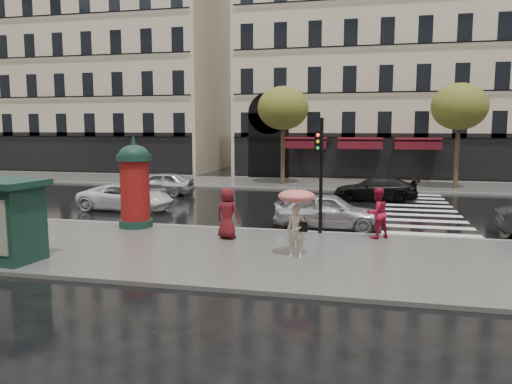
% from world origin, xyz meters
% --- Properties ---
extents(ground, '(160.00, 160.00, 0.00)m').
position_xyz_m(ground, '(0.00, 0.00, 0.00)').
color(ground, black).
rests_on(ground, ground).
extents(near_sidewalk, '(90.00, 7.00, 0.12)m').
position_xyz_m(near_sidewalk, '(0.00, -0.50, 0.06)').
color(near_sidewalk, '#474744').
rests_on(near_sidewalk, ground).
extents(far_sidewalk, '(90.00, 6.00, 0.12)m').
position_xyz_m(far_sidewalk, '(0.00, 19.00, 0.06)').
color(far_sidewalk, '#474744').
rests_on(far_sidewalk, ground).
extents(near_kerb, '(90.00, 0.25, 0.14)m').
position_xyz_m(near_kerb, '(0.00, 3.00, 0.07)').
color(near_kerb, slate).
rests_on(near_kerb, ground).
extents(far_kerb, '(90.00, 0.25, 0.14)m').
position_xyz_m(far_kerb, '(0.00, 16.00, 0.07)').
color(far_kerb, slate).
rests_on(far_kerb, ground).
extents(zebra_crossing, '(3.60, 11.75, 0.01)m').
position_xyz_m(zebra_crossing, '(6.00, 9.60, 0.01)').
color(zebra_crossing, silver).
rests_on(zebra_crossing, ground).
extents(bldg_far_corner, '(26.00, 14.00, 22.90)m').
position_xyz_m(bldg_far_corner, '(6.00, 30.00, 11.31)').
color(bldg_far_corner, '#B7A88C').
rests_on(bldg_far_corner, ground).
extents(bldg_far_left, '(24.00, 14.00, 22.90)m').
position_xyz_m(bldg_far_left, '(-22.00, 30.00, 11.31)').
color(bldg_far_left, '#B7A88C').
rests_on(bldg_far_left, ground).
extents(tree_far_left, '(3.40, 3.40, 6.64)m').
position_xyz_m(tree_far_left, '(-2.00, 18.00, 5.17)').
color(tree_far_left, '#38281C').
rests_on(tree_far_left, ground).
extents(tree_far_right, '(3.40, 3.40, 6.64)m').
position_xyz_m(tree_far_right, '(9.00, 18.00, 5.17)').
color(tree_far_right, '#38281C').
rests_on(tree_far_right, ground).
extents(woman_umbrella, '(1.09, 1.09, 2.09)m').
position_xyz_m(woman_umbrella, '(1.65, -0.76, 1.50)').
color(woman_umbrella, beige).
rests_on(woman_umbrella, near_sidewalk).
extents(woman_red, '(1.09, 1.05, 1.77)m').
position_xyz_m(woman_red, '(4.00, 2.40, 1.00)').
color(woman_red, '#A61431').
rests_on(woman_red, near_sidewalk).
extents(man_burgundy, '(0.99, 0.80, 1.76)m').
position_xyz_m(man_burgundy, '(-1.03, 1.20, 1.00)').
color(man_burgundy, '#561116').
rests_on(man_burgundy, near_sidewalk).
extents(morris_column, '(1.33, 1.33, 3.57)m').
position_xyz_m(morris_column, '(-5.06, 2.40, 1.83)').
color(morris_column, '#122F24').
rests_on(morris_column, near_sidewalk).
extents(traffic_light, '(0.31, 0.41, 4.16)m').
position_xyz_m(traffic_light, '(1.99, 2.72, 2.64)').
color(traffic_light, black).
rests_on(traffic_light, near_sidewalk).
extents(newsstand, '(2.13, 1.87, 2.34)m').
position_xyz_m(newsstand, '(-6.34, -3.00, 1.32)').
color(newsstand, '#122F24').
rests_on(newsstand, near_sidewalk).
extents(car_silver, '(4.19, 1.70, 1.43)m').
position_xyz_m(car_silver, '(2.19, 4.20, 0.71)').
color(car_silver, '#B9B9BE').
rests_on(car_silver, ground).
extents(car_white, '(4.64, 2.32, 1.26)m').
position_xyz_m(car_white, '(-7.57, 6.48, 0.63)').
color(car_white, silver).
rests_on(car_white, ground).
extents(car_black, '(4.53, 2.10, 1.28)m').
position_xyz_m(car_black, '(4.05, 12.37, 0.64)').
color(car_black, black).
rests_on(car_black, ground).
extents(car_far_silver, '(4.16, 2.02, 1.37)m').
position_xyz_m(car_far_silver, '(-8.22, 11.81, 0.68)').
color(car_far_silver, '#B8B8BD').
rests_on(car_far_silver, ground).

